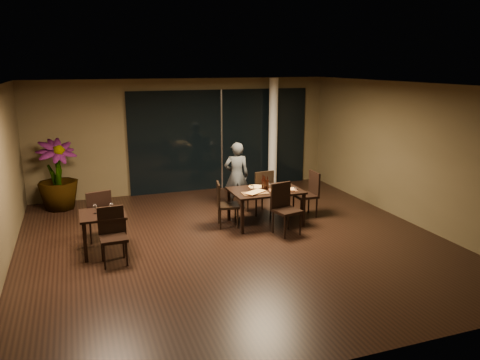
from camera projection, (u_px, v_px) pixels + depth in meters
name	position (u px, v px, depth m)	size (l,w,h in m)	color
ground	(234.00, 241.00, 9.12)	(8.00, 8.00, 0.00)	black
wall_back	(184.00, 136.00, 12.45)	(8.00, 0.10, 3.00)	#493E27
wall_front	(354.00, 242.00, 5.06)	(8.00, 0.10, 3.00)	#493E27
wall_right	(411.00, 153.00, 10.08)	(0.10, 8.00, 3.00)	#493E27
ceiling	(233.00, 84.00, 8.38)	(8.00, 8.00, 0.04)	silver
window_panel	(221.00, 140.00, 12.73)	(5.00, 0.06, 2.70)	black
column	(273.00, 133.00, 12.87)	(0.24, 0.24, 3.00)	silver
main_table	(266.00, 193.00, 10.01)	(1.50, 1.00, 0.75)	black
side_table	(103.00, 220.00, 8.46)	(0.80, 0.80, 0.75)	black
chair_main_far	(261.00, 190.00, 10.65)	(0.54, 0.54, 1.03)	black
chair_main_near	(284.00, 206.00, 9.47)	(0.57, 0.57, 1.03)	black
chair_main_left	(224.00, 202.00, 9.85)	(0.52, 0.52, 0.96)	black
chair_main_right	(309.00, 192.00, 10.53)	(0.48, 0.48, 1.02)	black
chair_side_far	(98.00, 213.00, 9.03)	(0.57, 0.57, 1.03)	black
chair_side_near	(112.00, 232.00, 8.07)	(0.47, 0.47, 0.98)	black
diner	(237.00, 176.00, 11.03)	(0.54, 0.36, 1.60)	#303335
potted_plant	(57.00, 175.00, 10.97)	(0.90, 0.90, 1.66)	#1E541C
pizza_board_left	(255.00, 193.00, 9.71)	(0.55, 0.28, 0.01)	#492D17
pizza_board_right	(283.00, 190.00, 9.93)	(0.59, 0.30, 0.01)	#442416
oblong_pizza_left	(255.00, 192.00, 9.70)	(0.45, 0.21, 0.02)	maroon
oblong_pizza_right	(283.00, 189.00, 9.93)	(0.47, 0.22, 0.02)	maroon
round_pizza	(256.00, 187.00, 10.19)	(0.31, 0.31, 0.01)	#A81912
bottle_a	(265.00, 183.00, 9.97)	(0.07, 0.07, 0.30)	black
bottle_b	(267.00, 183.00, 9.99)	(0.06, 0.06, 0.29)	black
bottle_c	(263.00, 182.00, 10.06)	(0.07, 0.07, 0.30)	black
tumbler_left	(252.00, 188.00, 9.96)	(0.08, 0.08, 0.10)	white
tumbler_right	(271.00, 185.00, 10.20)	(0.07, 0.07, 0.08)	white
napkin_near	(292.00, 188.00, 10.07)	(0.18, 0.10, 0.01)	white
napkin_far	(285.00, 185.00, 10.34)	(0.18, 0.10, 0.01)	white
wine_glass_a	(95.00, 209.00, 8.41)	(0.07, 0.07, 0.17)	white
wine_glass_b	(111.00, 208.00, 8.46)	(0.08, 0.08, 0.17)	white
side_napkin	(104.00, 216.00, 8.25)	(0.18, 0.11, 0.01)	silver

